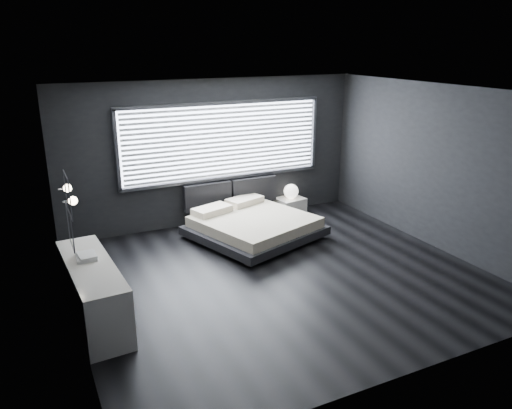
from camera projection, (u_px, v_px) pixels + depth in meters
name	position (u px, v px, depth m)	size (l,w,h in m)	color
room	(281.00, 188.00, 7.31)	(6.04, 6.00, 2.80)	black
window	(224.00, 141.00, 9.63)	(4.14, 0.09, 1.52)	white
headboard	(231.00, 193.00, 9.96)	(1.96, 0.16, 0.52)	black
sconce_near	(73.00, 201.00, 6.10)	(0.18, 0.11, 0.11)	silver
sconce_far	(67.00, 188.00, 6.61)	(0.18, 0.11, 0.11)	silver
wall_art_upper	(68.00, 195.00, 5.47)	(0.01, 0.48, 0.48)	#47474C
wall_art_lower	(70.00, 228.00, 5.83)	(0.01, 0.48, 0.48)	#47474C
bed	(253.00, 225.00, 9.15)	(2.53, 2.47, 0.52)	black
nightstand	(290.00, 205.00, 10.50)	(0.55, 0.46, 0.32)	white
orb_lamp	(291.00, 191.00, 10.39)	(0.30, 0.30, 0.30)	white
dresser	(93.00, 291.00, 6.42)	(0.66, 1.99, 0.78)	white
book_stack	(86.00, 256.00, 6.44)	(0.26, 0.34, 0.07)	silver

